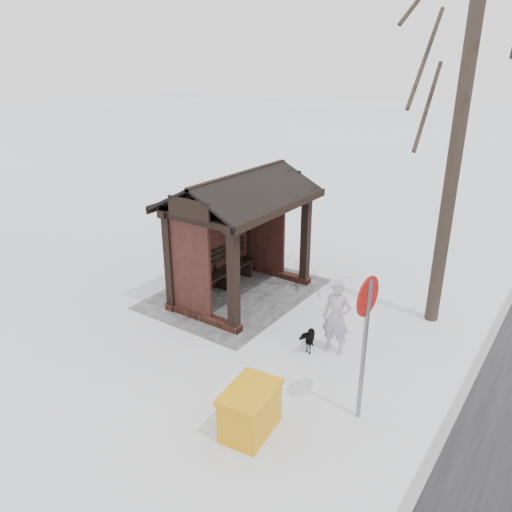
{
  "coord_description": "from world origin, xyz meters",
  "views": [
    {
      "loc": [
        8.91,
        6.63,
        5.5
      ],
      "look_at": [
        0.54,
        0.8,
        1.42
      ],
      "focal_mm": 35.0,
      "sensor_mm": 36.0,
      "label": 1
    }
  ],
  "objects": [
    {
      "name": "road_sign",
      "position": [
        2.5,
        4.2,
        1.79
      ],
      "size": [
        0.64,
        0.11,
        2.51
      ],
      "rotation": [
        0.0,
        0.0,
        -0.08
      ],
      "color": "slate",
      "rests_on": "ground"
    },
    {
      "name": "kerb",
      "position": [
        0.0,
        5.5,
        0.01
      ],
      "size": [
        120.0,
        0.15,
        0.06
      ],
      "primitive_type": "cube",
      "color": "gray",
      "rests_on": "ground"
    },
    {
      "name": "pedestrian",
      "position": [
        0.98,
        3.02,
        0.78
      ],
      "size": [
        0.44,
        0.61,
        1.55
      ],
      "primitive_type": "imported",
      "rotation": [
        0.0,
        0.0,
        1.7
      ],
      "color": "#A99BB5",
      "rests_on": "ground"
    },
    {
      "name": "bus_shelter",
      "position": [
        0.0,
        -0.16,
        2.17
      ],
      "size": [
        3.6,
        2.4,
        3.09
      ],
      "color": "#341513",
      "rests_on": "ground"
    },
    {
      "name": "ground",
      "position": [
        0.0,
        0.0,
        0.0
      ],
      "size": [
        120.0,
        120.0,
        0.0
      ],
      "primitive_type": "plane",
      "color": "white",
      "rests_on": "ground"
    },
    {
      "name": "tree_near",
      "position": [
        -1.5,
        4.2,
        6.16
      ],
      "size": [
        3.42,
        3.42,
        9.03
      ],
      "color": "black",
      "rests_on": "ground"
    },
    {
      "name": "grit_bin",
      "position": [
        3.8,
        2.96,
        0.4
      ],
      "size": [
        1.1,
        0.82,
        0.78
      ],
      "rotation": [
        0.0,
        0.0,
        0.13
      ],
      "color": "orange",
      "rests_on": "ground"
    },
    {
      "name": "dog",
      "position": [
        1.19,
        2.52,
        0.26
      ],
      "size": [
        0.67,
        0.5,
        0.51
      ],
      "primitive_type": "imported",
      "rotation": [
        0.0,
        0.0,
        1.98
      ],
      "color": "black",
      "rests_on": "ground"
    },
    {
      "name": "trampled_patch",
      "position": [
        0.0,
        -0.2,
        0.01
      ],
      "size": [
        4.2,
        3.2,
        0.02
      ],
      "primitive_type": "cube",
      "color": "gray",
      "rests_on": "ground"
    }
  ]
}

